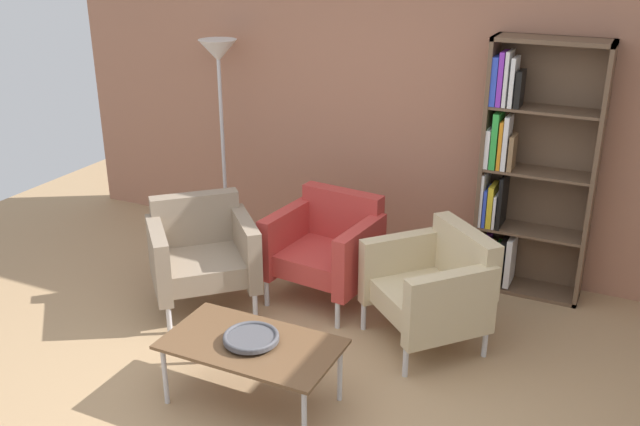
{
  "coord_description": "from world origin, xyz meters",
  "views": [
    {
      "loc": [
        1.69,
        -2.83,
        2.59
      ],
      "look_at": [
        -0.06,
        0.84,
        0.95
      ],
      "focal_mm": 39.87,
      "sensor_mm": 36.0,
      "label": 1
    }
  ],
  "objects_px": {
    "armchair_by_bookshelf": "(202,252)",
    "floor_lamp_torchiere": "(219,75)",
    "armchair_near_window": "(434,285)",
    "bookshelf_tall": "(524,176)",
    "coffee_table_low": "(252,347)",
    "decorative_bowl": "(251,337)",
    "armchair_spare_guest": "(327,246)"
  },
  "relations": [
    {
      "from": "armchair_near_window",
      "to": "armchair_spare_guest",
      "type": "relative_size",
      "value": 1.22
    },
    {
      "from": "armchair_spare_guest",
      "to": "armchair_by_bookshelf",
      "type": "height_order",
      "value": "same"
    },
    {
      "from": "armchair_near_window",
      "to": "armchair_spare_guest",
      "type": "bearing_deg",
      "value": -154.23
    },
    {
      "from": "bookshelf_tall",
      "to": "floor_lamp_torchiere",
      "type": "relative_size",
      "value": 1.09
    },
    {
      "from": "armchair_near_window",
      "to": "floor_lamp_torchiere",
      "type": "height_order",
      "value": "floor_lamp_torchiere"
    },
    {
      "from": "armchair_by_bookshelf",
      "to": "floor_lamp_torchiere",
      "type": "height_order",
      "value": "floor_lamp_torchiere"
    },
    {
      "from": "armchair_spare_guest",
      "to": "bookshelf_tall",
      "type": "bearing_deg",
      "value": 37.85
    },
    {
      "from": "coffee_table_low",
      "to": "decorative_bowl",
      "type": "height_order",
      "value": "decorative_bowl"
    },
    {
      "from": "coffee_table_low",
      "to": "armchair_near_window",
      "type": "distance_m",
      "value": 1.31
    },
    {
      "from": "bookshelf_tall",
      "to": "armchair_spare_guest",
      "type": "bearing_deg",
      "value": -148.19
    },
    {
      "from": "bookshelf_tall",
      "to": "armchair_by_bookshelf",
      "type": "distance_m",
      "value": 2.41
    },
    {
      "from": "decorative_bowl",
      "to": "floor_lamp_torchiere",
      "type": "distance_m",
      "value": 2.68
    },
    {
      "from": "coffee_table_low",
      "to": "armchair_spare_guest",
      "type": "distance_m",
      "value": 1.36
    },
    {
      "from": "bookshelf_tall",
      "to": "floor_lamp_torchiere",
      "type": "bearing_deg",
      "value": -177.46
    },
    {
      "from": "floor_lamp_torchiere",
      "to": "armchair_near_window",
      "type": "bearing_deg",
      "value": -22.68
    },
    {
      "from": "coffee_table_low",
      "to": "floor_lamp_torchiere",
      "type": "bearing_deg",
      "value": 125.96
    },
    {
      "from": "armchair_spare_guest",
      "to": "floor_lamp_torchiere",
      "type": "xyz_separation_m",
      "value": [
        -1.3,
        0.65,
        1.03
      ]
    },
    {
      "from": "decorative_bowl",
      "to": "bookshelf_tall",
      "type": "bearing_deg",
      "value": 63.08
    },
    {
      "from": "bookshelf_tall",
      "to": "armchair_by_bookshelf",
      "type": "height_order",
      "value": "bookshelf_tall"
    },
    {
      "from": "decorative_bowl",
      "to": "armchair_by_bookshelf",
      "type": "xyz_separation_m",
      "value": [
        -0.93,
        0.87,
        -0.02
      ]
    },
    {
      "from": "bookshelf_tall",
      "to": "armchair_near_window",
      "type": "distance_m",
      "value": 1.19
    },
    {
      "from": "coffee_table_low",
      "to": "armchair_by_bookshelf",
      "type": "distance_m",
      "value": 1.27
    },
    {
      "from": "armchair_by_bookshelf",
      "to": "armchair_near_window",
      "type": "bearing_deg",
      "value": -35.91
    },
    {
      "from": "decorative_bowl",
      "to": "floor_lamp_torchiere",
      "type": "height_order",
      "value": "floor_lamp_torchiere"
    },
    {
      "from": "armchair_near_window",
      "to": "armchair_by_bookshelf",
      "type": "xyz_separation_m",
      "value": [
        -1.66,
        -0.22,
        0.0
      ]
    },
    {
      "from": "coffee_table_low",
      "to": "armchair_near_window",
      "type": "relative_size",
      "value": 1.05
    },
    {
      "from": "bookshelf_tall",
      "to": "armchair_by_bookshelf",
      "type": "xyz_separation_m",
      "value": [
        -2.0,
        -1.25,
        -0.49
      ]
    },
    {
      "from": "armchair_by_bookshelf",
      "to": "bookshelf_tall",
      "type": "bearing_deg",
      "value": -11.55
    },
    {
      "from": "armchair_near_window",
      "to": "floor_lamp_torchiere",
      "type": "bearing_deg",
      "value": -160.47
    },
    {
      "from": "floor_lamp_torchiere",
      "to": "armchair_by_bookshelf",
      "type": "bearing_deg",
      "value": -65.15
    },
    {
      "from": "armchair_near_window",
      "to": "armchair_by_bookshelf",
      "type": "relative_size",
      "value": 1.0
    },
    {
      "from": "armchair_spare_guest",
      "to": "armchair_by_bookshelf",
      "type": "bearing_deg",
      "value": -141.75
    }
  ]
}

